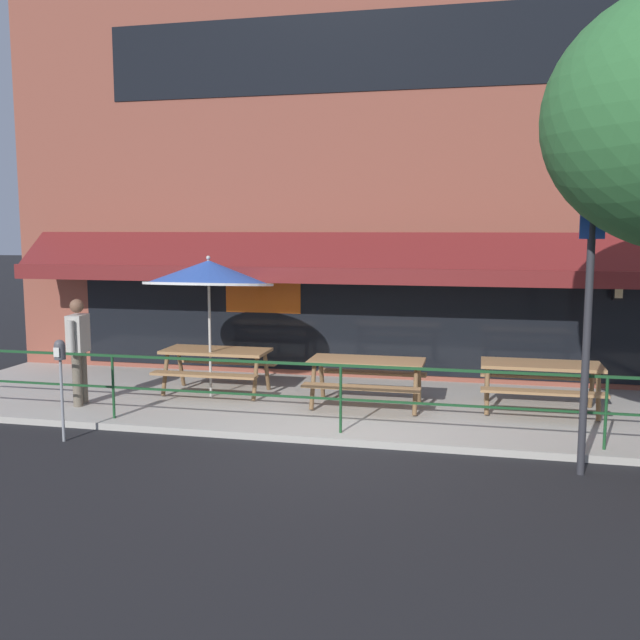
% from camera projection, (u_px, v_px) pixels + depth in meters
% --- Properties ---
extents(ground_plane, '(120.00, 120.00, 0.00)m').
position_uv_depth(ground_plane, '(336.00, 446.00, 9.62)').
color(ground_plane, black).
extents(patio_deck, '(15.00, 4.00, 0.10)m').
position_uv_depth(patio_deck, '(361.00, 406.00, 11.55)').
color(patio_deck, '#ADA89E').
rests_on(patio_deck, ground).
extents(restaurant_building, '(15.00, 1.60, 8.64)m').
position_uv_depth(restaurant_building, '(382.00, 154.00, 13.16)').
color(restaurant_building, brown).
rests_on(restaurant_building, ground).
extents(patio_railing, '(13.84, 0.04, 0.97)m').
position_uv_depth(patio_railing, '(341.00, 383.00, 9.81)').
color(patio_railing, '#194723').
rests_on(patio_railing, patio_deck).
extents(picnic_table_left, '(1.80, 1.42, 0.76)m').
position_uv_depth(picnic_table_left, '(216.00, 359.00, 12.18)').
color(picnic_table_left, '#997047').
rests_on(picnic_table_left, patio_deck).
extents(picnic_table_centre, '(1.80, 1.42, 0.76)m').
position_uv_depth(picnic_table_centre, '(367.00, 369.00, 11.25)').
color(picnic_table_centre, '#997047').
rests_on(picnic_table_centre, patio_deck).
extents(picnic_table_right, '(1.80, 1.42, 0.76)m').
position_uv_depth(picnic_table_right, '(541.00, 373.00, 10.94)').
color(picnic_table_right, '#997047').
rests_on(picnic_table_right, patio_deck).
extents(patio_umbrella_left, '(2.14, 2.14, 2.38)m').
position_uv_depth(patio_umbrella_left, '(209.00, 274.00, 11.73)').
color(patio_umbrella_left, '#B7B2A8').
rests_on(patio_umbrella_left, patio_deck).
extents(pedestrian_walking, '(0.29, 0.62, 1.71)m').
position_uv_depth(pedestrian_walking, '(79.00, 346.00, 11.34)').
color(pedestrian_walking, '#665B4C').
rests_on(pedestrian_walking, patio_deck).
extents(parking_meter_near, '(0.15, 0.16, 1.42)m').
position_uv_depth(parking_meter_near, '(60.00, 359.00, 9.68)').
color(parking_meter_near, gray).
rests_on(parking_meter_near, ground).
extents(street_sign_pole, '(0.28, 0.09, 4.16)m').
position_uv_depth(street_sign_pole, '(589.00, 296.00, 8.24)').
color(street_sign_pole, '#2D2D33').
rests_on(street_sign_pole, ground).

